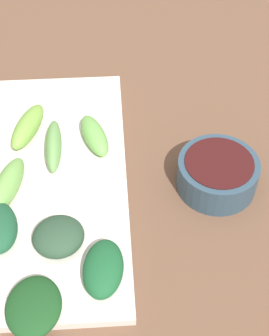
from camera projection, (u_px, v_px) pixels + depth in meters
The scene contains 10 objects.
tabletop at pixel (131, 184), 0.67m from camera, with size 2.10×2.10×0.02m, color brown.
sauce_bowl at pixel (218, 173), 0.63m from camera, with size 0.10×0.10×0.04m.
serving_plate at pixel (54, 179), 0.65m from camera, with size 0.19×0.40×0.01m, color silver.
broccoli_leafy_0 at pixel (103, 269), 0.54m from camera, with size 0.04×0.07×0.03m, color #1A572E.
broccoli_stalk_1 at pixel (7, 185), 0.62m from camera, with size 0.03×0.09×0.03m, color #6FA94E.
broccoli_leafy_2 at pixel (34, 307), 0.52m from camera, with size 0.06×0.07×0.02m, color #19451D.
broccoli_stalk_4 at pixel (28, 126), 0.69m from camera, with size 0.03×0.09×0.03m, color #78AD44.
broccoli_stalk_5 at pixel (94, 135), 0.68m from camera, with size 0.03×0.08×0.02m, color #6EB251.
broccoli_leafy_6 at pixel (58, 236), 0.57m from camera, with size 0.06×0.06×0.03m, color #2A4731.
broccoli_stalk_7 at pixel (54, 146), 0.66m from camera, with size 0.02×0.09×0.03m, color #6AA355.
Camera 1 is at (0.02, 0.43, 0.52)m, focal length 54.62 mm.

